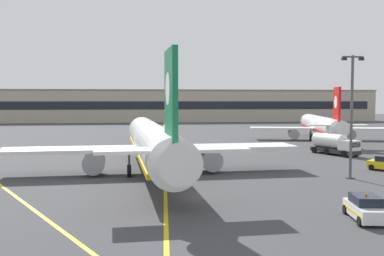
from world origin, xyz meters
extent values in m
plane|color=#3D3D3F|center=(0.00, 0.00, 0.00)|extent=(400.00, 400.00, 0.00)
cube|color=yellow|center=(0.00, 30.00, 0.00)|extent=(10.15, 179.75, 0.01)
cube|color=yellow|center=(-14.00, 2.00, 0.00)|extent=(28.09, 53.30, 0.01)
cylinder|color=white|center=(-2.31, 12.22, 3.50)|extent=(5.78, 36.15, 3.80)
cone|color=white|center=(-3.38, 31.50, 3.50)|extent=(3.75, 2.80, 3.61)
cone|color=white|center=(-1.24, -7.15, 3.90)|extent=(3.00, 2.95, 2.85)
cube|color=gold|center=(-2.31, 12.22, 2.46)|extent=(5.55, 33.28, 0.44)
cube|color=black|center=(-3.27, 29.60, 4.17)|extent=(2.91, 1.26, 0.60)
cube|color=white|center=(-2.34, 12.82, 2.65)|extent=(32.22, 6.56, 0.36)
cylinder|color=gray|center=(-8.48, 11.48, 1.43)|extent=(2.50, 3.72, 2.30)
cylinder|color=black|center=(-8.58, 13.33, 1.43)|extent=(1.96, 0.29, 1.95)
cylinder|color=gray|center=(3.90, 12.17, 1.43)|extent=(2.50, 3.72, 2.30)
cylinder|color=black|center=(3.80, 14.01, 1.43)|extent=(1.96, 0.29, 1.95)
cube|color=#147042|center=(-1.44, -3.55, 8.05)|extent=(0.66, 4.81, 7.20)
cylinder|color=white|center=(-1.45, -3.25, 8.77)|extent=(0.57, 2.42, 2.40)
cube|color=white|center=(-1.40, -4.15, 4.36)|extent=(11.14, 3.40, 0.24)
cylinder|color=#4C4C51|center=(-3.11, 26.70, 1.48)|extent=(0.24, 0.24, 1.60)
cylinder|color=black|center=(-3.11, 26.70, 0.45)|extent=(0.45, 0.92, 0.90)
cylinder|color=#4C4C51|center=(-4.80, 10.08, 1.77)|extent=(0.24, 0.24, 1.60)
cylinder|color=black|center=(-4.80, 10.08, 0.65)|extent=(0.47, 1.32, 1.30)
cylinder|color=#4C4C51|center=(0.40, 10.37, 1.77)|extent=(0.24, 0.24, 1.60)
cylinder|color=black|center=(0.40, 10.37, 0.65)|extent=(0.47, 1.32, 1.30)
cylinder|color=white|center=(31.94, 48.52, 3.02)|extent=(9.91, 31.09, 3.28)
cone|color=white|center=(35.54, 64.80, 3.02)|extent=(3.53, 2.87, 3.12)
cone|color=white|center=(28.33, 32.15, 3.37)|extent=(2.93, 2.89, 2.46)
cube|color=red|center=(31.94, 48.52, 2.12)|extent=(9.31, 28.64, 0.38)
cube|color=black|center=(35.19, 63.20, 3.60)|extent=(2.61, 1.46, 0.52)
cube|color=white|center=(32.06, 49.02, 2.29)|extent=(27.90, 10.01, 0.31)
cylinder|color=gray|center=(26.64, 49.33, 1.24)|extent=(2.61, 3.47, 1.99)
cylinder|color=black|center=(26.98, 50.90, 1.24)|extent=(1.68, 0.52, 1.69)
cylinder|color=gray|center=(37.10, 47.02, 1.24)|extent=(2.61, 3.47, 1.99)
cylinder|color=black|center=(37.45, 48.59, 1.24)|extent=(1.68, 0.52, 1.69)
cube|color=red|center=(29.00, 35.18, 6.96)|extent=(1.23, 4.13, 6.22)
cylinder|color=white|center=(29.06, 35.44, 7.58)|extent=(0.82, 2.11, 2.07)
cube|color=white|center=(28.89, 34.68, 3.76)|extent=(9.80, 4.41, 0.21)
cylinder|color=#4C4C51|center=(34.65, 60.75, 1.27)|extent=(0.21, 0.21, 1.38)
cylinder|color=black|center=(34.65, 60.75, 0.39)|extent=(0.51, 0.83, 0.78)
cylinder|color=#4C4C51|center=(29.38, 47.31, 1.53)|extent=(0.21, 0.21, 1.38)
cylinder|color=black|center=(29.38, 47.31, 0.56)|extent=(0.58, 1.17, 1.12)
cylinder|color=#4C4C51|center=(33.77, 46.35, 1.53)|extent=(0.21, 0.21, 1.38)
cylinder|color=black|center=(33.77, 46.35, 0.56)|extent=(0.58, 1.17, 1.12)
cylinder|color=#515156|center=(17.44, 6.63, 6.19)|extent=(0.28, 0.28, 12.38)
cylinder|color=#333338|center=(17.44, 6.63, 0.05)|extent=(0.90, 0.90, 0.10)
cube|color=#515156|center=(17.44, 6.63, 12.23)|extent=(2.20, 0.16, 0.16)
cube|color=black|center=(16.54, 6.63, 12.03)|extent=(0.44, 0.36, 0.28)
cube|color=black|center=(18.34, 6.63, 12.03)|extent=(0.44, 0.36, 0.28)
cube|color=white|center=(11.12, -8.43, 0.62)|extent=(2.45, 4.43, 0.84)
cube|color=black|center=(11.13, -8.33, 1.34)|extent=(1.93, 2.53, 0.60)
cylinder|color=orange|center=(11.12, -8.43, 1.72)|extent=(0.14, 0.14, 0.14)
cube|color=yellow|center=(11.12, -8.43, 0.62)|extent=(2.45, 4.23, 0.14)
cylinder|color=black|center=(10.49, -6.76, 0.32)|extent=(0.32, 0.67, 0.64)
cylinder|color=black|center=(12.23, -7.04, 0.32)|extent=(0.32, 0.67, 0.64)
cylinder|color=black|center=(10.00, -9.82, 0.32)|extent=(0.32, 0.67, 0.64)
cylinder|color=black|center=(22.35, 11.47, 0.32)|extent=(0.59, 0.63, 0.64)
cylinder|color=black|center=(23.68, 12.63, 0.32)|extent=(0.59, 0.63, 0.64)
cube|color=#2D2D33|center=(24.45, 25.69, 0.60)|extent=(4.97, 7.95, 0.60)
cube|color=white|center=(25.42, 23.17, 1.60)|extent=(2.92, 2.87, 1.40)
cube|color=black|center=(25.80, 22.19, 1.75)|extent=(1.83, 0.78, 0.70)
cylinder|color=white|center=(24.05, 26.72, 1.95)|extent=(3.83, 5.61, 2.10)
cylinder|color=black|center=(26.58, 23.41, 0.48)|extent=(0.63, 1.00, 0.96)
cylinder|color=black|center=(24.40, 22.57, 0.48)|extent=(0.63, 1.00, 0.96)
cylinder|color=black|center=(25.40, 26.49, 0.48)|extent=(0.63, 1.00, 0.96)
cylinder|color=black|center=(23.21, 25.65, 0.48)|extent=(0.63, 1.00, 0.96)
cylinder|color=black|center=(24.50, 28.82, 0.48)|extent=(0.63, 1.00, 0.96)
cylinder|color=black|center=(22.32, 27.98, 0.48)|extent=(0.63, 1.00, 0.96)
cube|color=#B2A893|center=(2.43, 126.56, 5.59)|extent=(161.40, 12.00, 11.18)
cube|color=black|center=(2.43, 120.51, 5.99)|extent=(154.95, 0.12, 2.80)
cube|color=gray|center=(2.43, 126.56, 11.38)|extent=(161.80, 12.40, 0.40)
camera|label=1|loc=(-3.74, -36.12, 7.96)|focal=41.96mm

